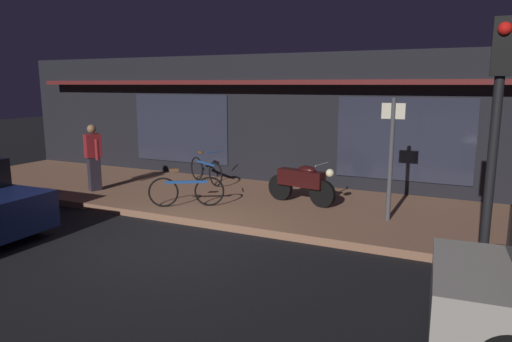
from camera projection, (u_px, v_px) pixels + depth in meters
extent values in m
plane|color=black|center=(172.00, 243.00, 8.30)|extent=(60.00, 60.00, 0.00)
cube|color=#8C6047|center=(247.00, 201.00, 10.95)|extent=(18.00, 4.00, 0.15)
cube|color=black|center=(298.00, 119.00, 13.65)|extent=(18.00, 2.80, 3.60)
cube|color=#262838|center=(181.00, 129.00, 13.79)|extent=(3.20, 0.04, 2.00)
cube|color=#262838|center=(403.00, 139.00, 11.09)|extent=(3.20, 0.04, 2.00)
cube|color=#591919|center=(277.00, 82.00, 11.99)|extent=(16.20, 0.50, 0.12)
cylinder|color=black|center=(280.00, 187.00, 10.75)|extent=(0.61, 0.24, 0.60)
cylinder|color=black|center=(322.00, 194.00, 10.10)|extent=(0.61, 0.24, 0.60)
cube|color=black|center=(301.00, 178.00, 10.37)|extent=(1.13, 0.49, 0.36)
ellipsoid|color=black|center=(307.00, 170.00, 10.25)|extent=(0.48, 0.32, 0.20)
sphere|color=#F9EDB7|center=(330.00, 173.00, 9.91)|extent=(0.18, 0.18, 0.18)
cylinder|color=gray|center=(322.00, 164.00, 10.00)|extent=(0.14, 0.55, 0.03)
torus|color=black|center=(197.00, 168.00, 12.96)|extent=(0.60, 0.35, 0.66)
torus|color=black|center=(215.00, 174.00, 12.16)|extent=(0.60, 0.35, 0.66)
cube|color=#1E478C|center=(206.00, 163.00, 12.52)|extent=(0.81, 0.46, 0.06)
cube|color=brown|center=(201.00, 152.00, 12.67)|extent=(0.21, 0.17, 0.06)
cylinder|color=#1E478C|center=(214.00, 152.00, 12.12)|extent=(0.22, 0.38, 0.02)
torus|color=black|center=(163.00, 192.00, 10.11)|extent=(0.59, 0.37, 0.66)
torus|color=black|center=(209.00, 191.00, 10.20)|extent=(0.59, 0.37, 0.66)
cube|color=#1E478C|center=(186.00, 182.00, 10.11)|extent=(0.79, 0.49, 0.06)
cube|color=brown|center=(174.00, 170.00, 10.04)|extent=(0.21, 0.17, 0.06)
cylinder|color=#1E478C|center=(205.00, 166.00, 10.09)|extent=(0.24, 0.37, 0.02)
cube|color=#28232D|center=(95.00, 174.00, 11.69)|extent=(0.30, 0.34, 0.85)
cube|color=maroon|center=(93.00, 146.00, 11.56)|extent=(0.36, 0.44, 0.58)
sphere|color=#8C6647|center=(92.00, 129.00, 11.48)|extent=(0.22, 0.22, 0.22)
cylinder|color=maroon|center=(97.00, 150.00, 11.38)|extent=(0.12, 0.12, 0.52)
cylinder|color=maroon|center=(89.00, 147.00, 11.77)|extent=(0.12, 0.12, 0.52)
cylinder|color=#47474C|center=(391.00, 160.00, 8.97)|extent=(0.09, 0.09, 2.40)
cube|color=beige|center=(393.00, 111.00, 8.79)|extent=(0.44, 0.03, 0.30)
cylinder|color=black|center=(492.00, 164.00, 5.91)|extent=(0.12, 0.12, 3.60)
cube|color=black|center=(503.00, 47.00, 5.64)|extent=(0.24, 0.24, 0.70)
sphere|color=red|center=(505.00, 29.00, 5.49)|extent=(0.16, 0.16, 0.16)
cylinder|color=black|center=(29.00, 217.00, 8.82)|extent=(0.64, 0.23, 0.64)
cylinder|color=black|center=(492.00, 292.00, 5.63)|extent=(0.65, 0.27, 0.64)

